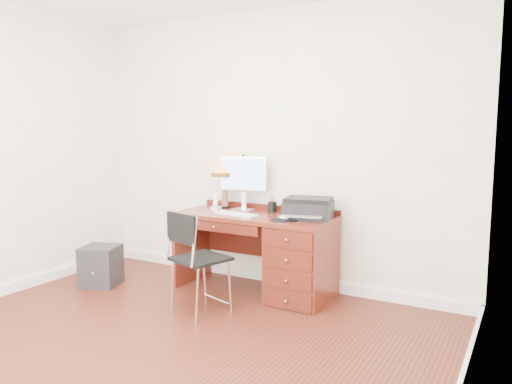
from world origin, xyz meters
The scene contains 12 objects.
ground centered at (0.00, 0.00, 0.00)m, with size 4.00×4.00×0.00m, color #3B150D.
room_shell centered at (0.00, 0.63, 0.05)m, with size 4.00×4.00×4.00m.
desk centered at (0.32, 1.40, 0.41)m, with size 1.50×0.67×0.75m.
monitor centered at (-0.21, 1.56, 1.09)m, with size 0.46×0.20×0.53m.
keyboard centered at (-0.13, 1.28, 0.76)m, with size 0.45×0.13×0.02m, color white.
mouse_pad centered at (0.39, 1.25, 0.76)m, with size 0.23×0.23×0.05m.
printer centered at (0.53, 1.46, 0.84)m, with size 0.48×0.40×0.19m.
leg_lamp centered at (-0.44, 1.58, 1.15)m, with size 0.27×0.27×0.55m.
phone centered at (-0.45, 1.43, 0.80)m, with size 0.08×0.08×0.17m.
pen_cup centered at (0.11, 1.57, 0.80)m, with size 0.08×0.08×0.11m, color black.
chair centered at (-0.14, 0.65, 0.53)m, with size 0.51×0.51×0.87m.
equipment_box centered at (-1.42, 0.81, 0.20)m, with size 0.34×0.34×0.40m, color black.
Camera 1 is at (2.28, -2.64, 1.56)m, focal length 35.00 mm.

